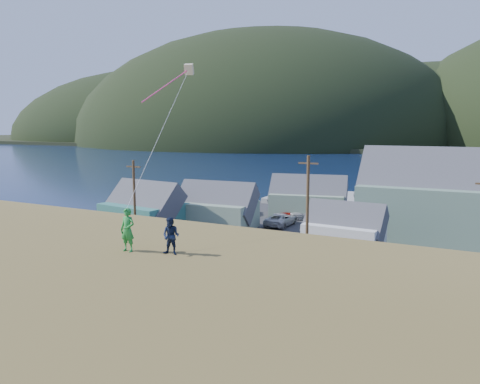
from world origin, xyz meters
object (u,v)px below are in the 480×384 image
wharf (355,201)px  shed_palegreen_far (308,197)px  kite_flyer_green (128,230)px  kite_flyer_navy (171,236)px  shed_palegreen_near (216,208)px  shed_teal (144,209)px  shed_white (344,230)px

wharf → shed_palegreen_far: bearing=-102.9°
kite_flyer_green → kite_flyer_navy: kite_flyer_green is taller
wharf → shed_palegreen_near: shed_palegreen_near is taller
shed_teal → kite_flyer_green: 35.74m
shed_palegreen_far → shed_teal: bearing=-140.4°
shed_white → kite_flyer_navy: kite_flyer_navy is taller
shed_teal → shed_palegreen_far: 22.12m
kite_flyer_navy → shed_teal: bearing=122.0°
kite_flyer_navy → kite_flyer_green: bearing=-176.0°
shed_teal → shed_white: size_ratio=1.27×
shed_palegreen_near → kite_flyer_navy: (16.79, -32.44, 5.36)m
shed_white → kite_flyer_navy: bearing=-86.0°
wharf → shed_white: (5.89, -29.26, 1.84)m
shed_teal → shed_palegreen_near: shed_teal is taller
wharf → kite_flyer_green: size_ratio=14.95×
shed_palegreen_far → wharf: bearing=65.6°
shed_palegreen_near → kite_flyer_green: size_ratio=5.61×
shed_palegreen_far → kite_flyer_green: (7.81, -45.11, 5.45)m
shed_teal → kite_flyer_navy: (23.50, -27.48, 5.28)m
shed_white → shed_palegreen_far: 18.11m
wharf → shed_teal: bearing=-118.9°
shed_palegreen_near → shed_palegreen_far: shed_palegreen_far is taller
kite_flyer_green → kite_flyer_navy: bearing=9.9°
shed_palegreen_near → kite_flyer_green: bearing=-69.5°
shed_teal → wharf: bearing=68.9°
wharf → shed_teal: (-17.00, -30.76, 2.21)m
shed_palegreen_near → kite_flyer_navy: kite_flyer_navy is taller
shed_teal → shed_palegreen_near: size_ratio=1.00×
wharf → shed_white: 29.91m
wharf → kite_flyer_navy: 59.09m
shed_palegreen_near → shed_palegreen_far: (7.18, 12.27, 0.05)m
shed_teal → kite_flyer_navy: 36.54m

